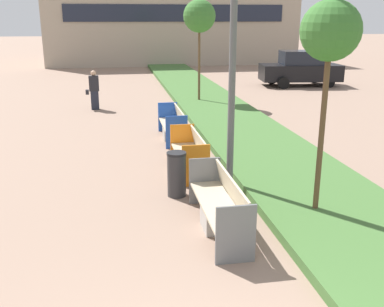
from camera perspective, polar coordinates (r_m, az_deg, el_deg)
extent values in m
cube|color=#426B33|center=(15.60, 5.14, 3.98)|extent=(2.80, 120.00, 0.18)
cube|color=tan|center=(38.52, -2.91, 16.81)|extent=(19.20, 8.56, 6.98)
cube|color=#1E2333|center=(34.23, -1.97, 17.39)|extent=(16.12, 0.08, 1.20)
cube|color=#ADA8A0|center=(7.95, 3.28, -8.15)|extent=(0.52, 0.60, 0.42)
cube|color=#BCAD8E|center=(7.85, 3.31, -6.63)|extent=(0.58, 2.30, 0.05)
cube|color=#BCAD8E|center=(7.81, 5.28, -4.72)|extent=(0.14, 2.21, 0.48)
cube|color=slate|center=(6.81, 5.57, -10.25)|extent=(0.62, 0.04, 0.94)
cube|color=slate|center=(8.90, 1.60, -3.48)|extent=(0.62, 0.04, 0.94)
cube|color=#ADA8A0|center=(10.77, -0.44, -1.26)|extent=(0.52, 0.60, 0.42)
cube|color=#BCAD8E|center=(10.70, -0.44, -0.09)|extent=(0.58, 1.92, 0.05)
cube|color=#BCAD8E|center=(10.67, 0.98, 1.33)|extent=(0.14, 1.84, 0.48)
cube|color=orange|center=(9.77, 0.50, -1.57)|extent=(0.62, 0.04, 0.94)
cube|color=orange|center=(11.62, -1.24, 1.46)|extent=(0.62, 0.04, 0.94)
cube|color=#ADA8A0|center=(13.69, -2.56, 2.70)|extent=(0.52, 0.60, 0.42)
cube|color=#BCAD8E|center=(13.63, -2.57, 3.63)|extent=(0.58, 2.02, 0.05)
cube|color=#BCAD8E|center=(13.61, -1.45, 4.76)|extent=(0.14, 1.94, 0.48)
cube|color=blue|center=(12.63, -1.97, 2.71)|extent=(0.62, 0.04, 0.94)
cube|color=blue|center=(14.62, -3.10, 4.67)|extent=(0.62, 0.04, 0.94)
cylinder|color=#2D2D30|center=(9.27, -1.96, -2.79)|extent=(0.39, 0.39, 0.89)
cylinder|color=black|center=(9.12, -1.99, -0.01)|extent=(0.40, 0.40, 0.05)
cylinder|color=#56595B|center=(9.00, 5.35, 17.97)|extent=(0.14, 0.14, 7.49)
cylinder|color=brown|center=(8.27, 16.10, 2.03)|extent=(0.10, 0.10, 3.08)
sphere|color=#38702D|center=(8.02, 17.19, 14.69)|extent=(1.02, 1.02, 1.02)
cylinder|color=brown|center=(19.19, 0.91, 11.12)|extent=(0.10, 0.10, 3.25)
sphere|color=#38702D|center=(19.09, 0.94, 17.06)|extent=(1.33, 1.33, 1.33)
cube|color=#232633|center=(18.54, -12.22, 6.63)|extent=(0.30, 0.22, 0.75)
cube|color=#232328|center=(18.43, -12.35, 8.69)|extent=(0.38, 0.24, 0.60)
sphere|color=tan|center=(18.38, -12.43, 9.94)|extent=(0.21, 0.21, 0.21)
cube|color=#232328|center=(18.49, -13.16, 7.61)|extent=(0.12, 0.20, 0.18)
cube|color=black|center=(25.16, 13.56, 9.98)|extent=(4.38, 2.24, 0.84)
cube|color=black|center=(25.09, 13.69, 11.75)|extent=(2.27, 1.79, 0.72)
cylinder|color=black|center=(24.93, 17.00, 8.68)|extent=(0.60, 0.20, 0.60)
cylinder|color=black|center=(26.54, 15.27, 9.28)|extent=(0.60, 0.20, 0.60)
cylinder|color=black|center=(23.91, 11.53, 8.75)|extent=(0.60, 0.20, 0.60)
cylinder|color=black|center=(25.58, 10.07, 9.35)|extent=(0.60, 0.20, 0.60)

